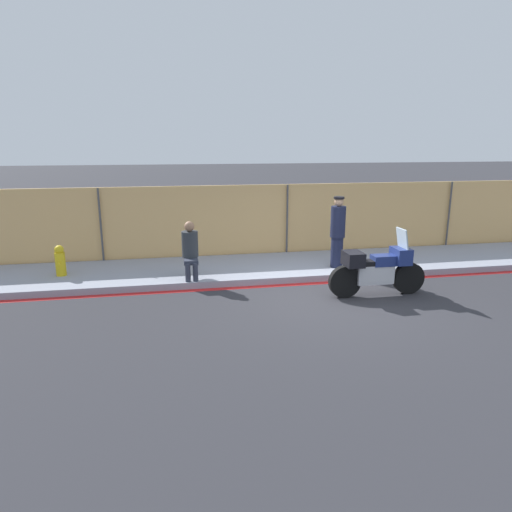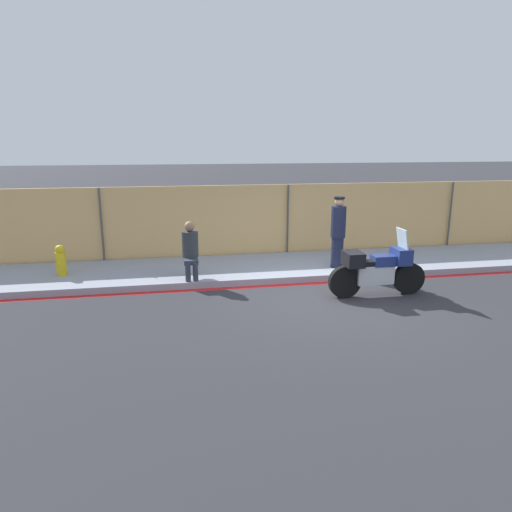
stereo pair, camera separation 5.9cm
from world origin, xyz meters
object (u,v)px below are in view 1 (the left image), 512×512
at_px(officer_standing, 338,231).
at_px(person_seated_on_curb, 190,247).
at_px(motorcycle, 377,269).
at_px(fire_hydrant, 60,261).

distance_m(officer_standing, person_seated_on_curb, 3.64).
height_order(motorcycle, fire_hydrant, motorcycle).
xyz_separation_m(motorcycle, person_seated_on_curb, (-3.85, 1.60, 0.29)).
relative_size(officer_standing, person_seated_on_curb, 1.36).
relative_size(person_seated_on_curb, fire_hydrant, 1.79).
xyz_separation_m(motorcycle, officer_standing, (-0.23, 1.80, 0.48)).
bearing_deg(motorcycle, person_seated_on_curb, 157.71).
bearing_deg(motorcycle, officer_standing, 97.41).
distance_m(officer_standing, fire_hydrant, 6.66).
distance_m(motorcycle, fire_hydrant, 7.21).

